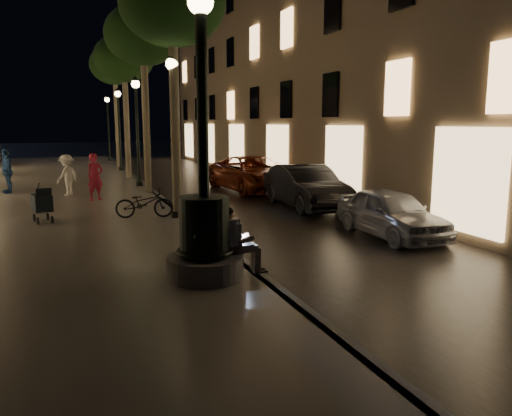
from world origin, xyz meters
name	(u,v)px	position (x,y,z in m)	size (l,w,h in m)	color
ground	(150,193)	(0.00, 15.00, 0.00)	(120.00, 120.00, 0.00)	black
cobble_lane	(217,190)	(3.00, 15.00, 0.01)	(6.00, 45.00, 0.02)	black
promenade	(50,195)	(-4.00, 15.00, 0.10)	(8.00, 45.00, 0.20)	slate
curb_strip	(150,191)	(0.00, 15.00, 0.10)	(0.25, 45.00, 0.20)	#59595B
building_right	(326,37)	(10.00, 18.00, 7.50)	(8.00, 36.00, 15.00)	#806B50
fountain_lamppost	(204,223)	(-1.00, 2.00, 1.21)	(1.40, 1.40, 5.21)	#59595B
seated_man_laptop	(237,238)	(-0.39, 2.00, 0.88)	(0.91, 0.31, 1.28)	gray
tree_near	(172,5)	(-0.25, 8.00, 6.24)	(3.00, 3.00, 7.30)	#6B604C
tree_second	(143,36)	(-0.20, 14.00, 6.33)	(3.00, 3.00, 7.40)	#6B604C
tree_third	(124,59)	(-0.30, 20.00, 6.14)	(3.00, 3.00, 7.20)	#6B604C
tree_far	(114,66)	(-0.22, 26.00, 6.43)	(3.00, 3.00, 7.50)	#6B604C
lamp_curb_a	(173,114)	(-0.30, 8.00, 3.24)	(0.36, 0.36, 4.81)	black
lamp_curb_b	(137,117)	(-0.30, 16.00, 3.24)	(0.36, 0.36, 4.81)	black
lamp_curb_c	(119,119)	(-0.30, 24.00, 3.24)	(0.36, 0.36, 4.81)	black
lamp_curb_d	(108,119)	(-0.30, 32.00, 3.24)	(0.36, 0.36, 4.81)	black
stroller	(42,203)	(-4.00, 8.63, 0.76)	(0.61, 1.11, 1.11)	black
car_front	(391,213)	(4.71, 4.33, 0.64)	(1.52, 3.78, 1.29)	#A4A5AB
car_second	(306,187)	(4.57, 9.13, 0.76)	(1.62, 4.64, 1.53)	black
car_third	(253,174)	(4.41, 14.01, 0.77)	(2.56, 5.54, 1.54)	maroon
pedestrian_red	(95,177)	(-2.34, 12.39, 1.06)	(0.63, 0.41, 1.71)	#B6243F
pedestrian_white	(67,175)	(-3.30, 14.10, 0.99)	(1.02, 0.59, 1.58)	silver
pedestrian_blue	(7,171)	(-5.55, 15.63, 1.11)	(1.06, 0.44, 1.81)	navy
bicycle	(144,203)	(-1.19, 8.29, 0.64)	(0.59, 1.69, 0.89)	black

